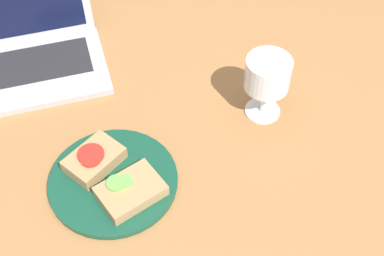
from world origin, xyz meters
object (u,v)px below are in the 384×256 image
sandwich_with_tomato (94,159)px  laptop (21,43)px  sandwich_with_cucumber (130,191)px  wine_glass (267,77)px  plate (113,181)px

sandwich_with_tomato → laptop: laptop is taller
sandwich_with_cucumber → sandwich_with_tomato: size_ratio=1.05×
wine_glass → laptop: size_ratio=0.41×
sandwich_with_cucumber → sandwich_with_tomato: (-4.87, 8.31, 0.28)cm
wine_glass → laptop: (-44.00, 28.66, -4.61)cm
plate → sandwich_with_tomato: 5.27cm
sandwich_with_cucumber → laptop: (-14.42, 41.35, 2.73)cm
plate → wine_glass: 34.31cm
plate → sandwich_with_cucumber: (2.38, -4.14, 1.76)cm
plate → wine_glass: wine_glass is taller
sandwich_with_tomato → sandwich_with_cucumber: bearing=-59.6°
sandwich_with_cucumber → wine_glass: size_ratio=0.95×
plate → sandwich_with_tomato: sandwich_with_tomato is taller
plate → sandwich_with_tomato: bearing=120.9°
plate → laptop: laptop is taller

